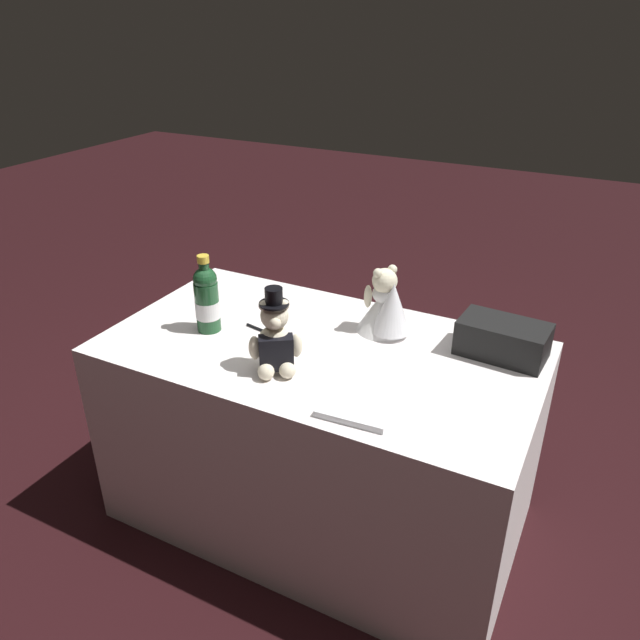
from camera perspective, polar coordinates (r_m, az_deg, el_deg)
ground_plane at (r=2.52m, az=-0.00°, el=-17.25°), size 12.00×12.00×0.00m
reception_table at (r=2.28m, az=-0.00°, el=-10.59°), size 1.45×0.81×0.74m
teddy_bear_groom at (r=1.90m, az=-4.15°, el=-1.99°), size 0.16×0.16×0.28m
teddy_bear_bride at (r=2.13m, az=6.18°, el=1.30°), size 0.23×0.22×0.24m
champagne_bottle at (r=2.16m, az=-10.47°, el=1.96°), size 0.09×0.09×0.28m
signing_pen at (r=2.17m, az=-5.37°, el=-0.95°), size 0.14×0.04×0.01m
gift_case_black at (r=2.08m, az=16.61°, el=-1.70°), size 0.29×0.18×0.12m
guestbook at (r=1.80m, az=4.12°, el=-7.17°), size 0.22×0.28×0.02m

